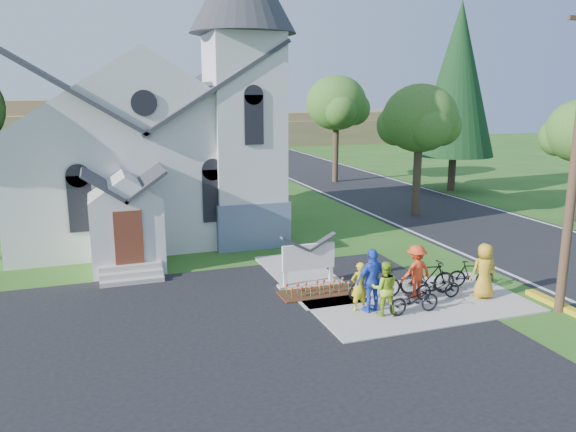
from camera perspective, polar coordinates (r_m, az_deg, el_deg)
name	(u,v)px	position (r m, az deg, el deg)	size (l,w,h in m)	color
ground	(383,315)	(17.55, 9.61, -9.86)	(120.00, 120.00, 0.00)	#2A5D1A
parking_lot	(155,385)	(13.89, -13.32, -16.34)	(20.00, 16.00, 0.02)	black
road	(410,203)	(34.89, 12.29, 1.31)	(8.00, 90.00, 0.02)	black
sidewalk	(417,302)	(18.66, 12.97, -8.54)	(7.00, 4.00, 0.05)	#9A948B
church	(149,122)	(26.80, -13.95, 9.21)	(12.35, 12.00, 13.00)	silver
church_sign	(308,257)	(19.46, 2.09, -4.22)	(2.20, 0.40, 1.70)	#9A948B
flower_bed	(318,293)	(18.98, 3.05, -7.83)	(2.60, 1.10, 0.07)	#3C2010
tree_road_near	(420,119)	(30.94, 13.24, 9.58)	(4.00, 4.00, 7.05)	#3B2D20
tree_road_mid	(336,103)	(41.77, 4.94, 11.33)	(4.40, 4.40, 7.80)	#3B2D20
conifer	(458,80)	(39.53, 16.86, 13.12)	(5.20, 5.20, 12.40)	#3B2D20
distant_hills	(188,128)	(71.53, -10.10, 8.79)	(61.00, 10.00, 5.60)	brown
cyclist_0	(359,286)	(17.40, 7.25, -7.10)	(0.56, 0.37, 1.54)	gold
bike_0	(375,285)	(18.47, 8.80, -6.90)	(0.64, 1.85, 0.97)	black
cyclist_1	(385,288)	(17.15, 9.79, -7.25)	(0.81, 0.63, 1.67)	#91BF23
bike_1	(428,277)	(19.22, 14.00, -6.08)	(0.54, 1.91, 1.15)	black
cyclist_2	(372,280)	(17.30, 8.57, -6.48)	(1.16, 0.48, 1.98)	blue
bike_2	(414,300)	(17.53, 12.68, -8.30)	(0.59, 1.69, 0.89)	black
cyclist_3	(416,271)	(18.74, 12.88, -5.50)	(1.14, 0.66, 1.77)	#EA3F1A
bike_3	(471,274)	(20.32, 18.10, -5.62)	(0.44, 1.56, 0.94)	black
cyclist_4	(484,271)	(19.30, 19.30, -5.29)	(0.89, 0.58, 1.82)	gold
bike_4	(438,287)	(18.94, 14.99, -6.96)	(0.54, 1.54, 0.81)	black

